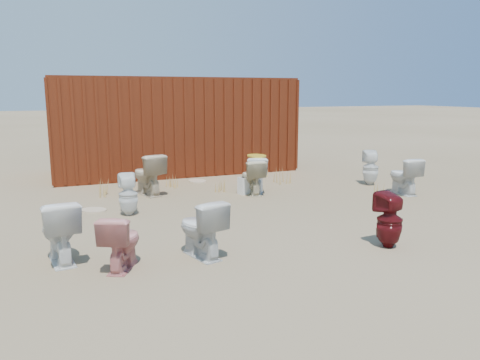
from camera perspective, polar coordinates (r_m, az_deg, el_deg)
name	(u,v)px	position (r m, az deg, el deg)	size (l,w,h in m)	color
ground	(254,219)	(7.68, 1.70, -4.80)	(100.00, 100.00, 0.00)	brown
shipping_container	(173,125)	(12.37, -8.16, 6.64)	(6.00, 2.40, 2.40)	#501B0D
toilet_front_a	(59,231)	(6.11, -21.16, -5.80)	(0.44, 0.77, 0.79)	white
toilet_front_pink	(121,241)	(5.69, -14.27, -7.26)	(0.37, 0.65, 0.67)	#D27D79
toilet_front_c	(201,228)	(5.91, -4.80, -5.86)	(0.42, 0.73, 0.75)	silver
toilet_front_maroon	(389,220)	(6.55, 17.76, -4.68)	(0.34, 0.34, 0.75)	#510D11
toilet_front_e	(404,176)	(10.05, 19.35, 0.48)	(0.42, 0.74, 0.75)	white
toilet_back_a	(128,195)	(8.08, -13.47, -1.73)	(0.32, 0.33, 0.71)	white
toilet_back_beige_left	(148,174)	(9.57, -11.18, 0.68)	(0.47, 0.82, 0.84)	#C6B291
toilet_back_beige_right	(252,177)	(9.46, 1.46, 0.37)	(0.40, 0.70, 0.71)	beige
toilet_back_yellowlid	(257,174)	(9.70, 2.03, 0.72)	(0.42, 0.73, 0.75)	silver
toilet_back_e	(371,168)	(10.83, 15.63, 1.44)	(0.35, 0.35, 0.77)	white
yellow_lid	(257,156)	(9.64, 2.04, 2.97)	(0.38, 0.47, 0.03)	gold
loose_tank	(250,185)	(9.59, 1.23, -0.60)	(0.50, 0.20, 0.35)	white
loose_lid_near	(197,181)	(10.92, -5.23, -0.11)	(0.38, 0.49, 0.02)	beige
loose_lid_far	(94,210)	(8.61, -17.39, -3.51)	(0.36, 0.47, 0.02)	#C4AF8E
weed_clump_a	(106,188)	(9.74, -16.02, -0.97)	(0.36, 0.36, 0.31)	#A98543
weed_clump_b	(223,186)	(9.74, -2.13, -0.68)	(0.32, 0.32, 0.27)	#A98543
weed_clump_c	(283,176)	(10.72, 5.21, 0.55)	(0.36, 0.36, 0.34)	#A98543
weed_clump_d	(171,182)	(10.30, -8.45, -0.20)	(0.30, 0.30, 0.25)	#A98543
weed_clump_e	(262,171)	(11.49, 2.75, 1.05)	(0.34, 0.34, 0.26)	#A98543
weed_clump_f	(378,189)	(9.87, 16.49, -1.05)	(0.28, 0.28, 0.24)	#A98543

